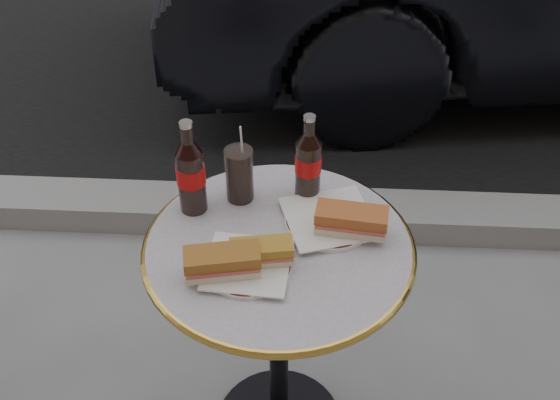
# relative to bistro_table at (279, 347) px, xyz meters

# --- Properties ---
(curb) EXTENTS (40.00, 0.20, 0.12)m
(curb) POSITION_rel_bistro_table_xyz_m (0.00, 0.90, -0.32)
(curb) COLOR gray
(curb) RESTS_ON ground
(bistro_table) EXTENTS (0.62, 0.62, 0.73)m
(bistro_table) POSITION_rel_bistro_table_xyz_m (0.00, 0.00, 0.00)
(bistro_table) COLOR #BAB2C4
(bistro_table) RESTS_ON ground
(plate_left) EXTENTS (0.23, 0.23, 0.01)m
(plate_left) POSITION_rel_bistro_table_xyz_m (-0.06, -0.08, 0.37)
(plate_left) COLOR white
(plate_left) RESTS_ON bistro_table
(plate_right) EXTENTS (0.23, 0.23, 0.01)m
(plate_right) POSITION_rel_bistro_table_xyz_m (0.11, 0.08, 0.37)
(plate_right) COLOR white
(plate_right) RESTS_ON bistro_table
(sandwich_left_a) EXTENTS (0.17, 0.10, 0.06)m
(sandwich_left_a) POSITION_rel_bistro_table_xyz_m (-0.11, -0.11, 0.40)
(sandwich_left_a) COLOR #9C6227
(sandwich_left_a) RESTS_ON plate_left
(sandwich_left_b) EXTENTS (0.14, 0.08, 0.05)m
(sandwich_left_b) POSITION_rel_bistro_table_xyz_m (-0.03, -0.07, 0.40)
(sandwich_left_b) COLOR #B4812D
(sandwich_left_b) RESTS_ON plate_left
(sandwich_right) EXTENTS (0.17, 0.10, 0.06)m
(sandwich_right) POSITION_rel_bistro_table_xyz_m (0.16, 0.04, 0.41)
(sandwich_right) COLOR #B35C2D
(sandwich_right) RESTS_ON plate_right
(cola_bottle_left) EXTENTS (0.07, 0.07, 0.25)m
(cola_bottle_left) POSITION_rel_bistro_table_xyz_m (-0.21, 0.11, 0.49)
(cola_bottle_left) COLOR black
(cola_bottle_left) RESTS_ON bistro_table
(cola_bottle_right) EXTENTS (0.08, 0.08, 0.23)m
(cola_bottle_right) POSITION_rel_bistro_table_xyz_m (0.06, 0.18, 0.48)
(cola_bottle_right) COLOR black
(cola_bottle_right) RESTS_ON bistro_table
(cola_glass) EXTENTS (0.09, 0.09, 0.14)m
(cola_glass) POSITION_rel_bistro_table_xyz_m (-0.10, 0.16, 0.44)
(cola_glass) COLOR black
(cola_glass) RESTS_ON bistro_table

